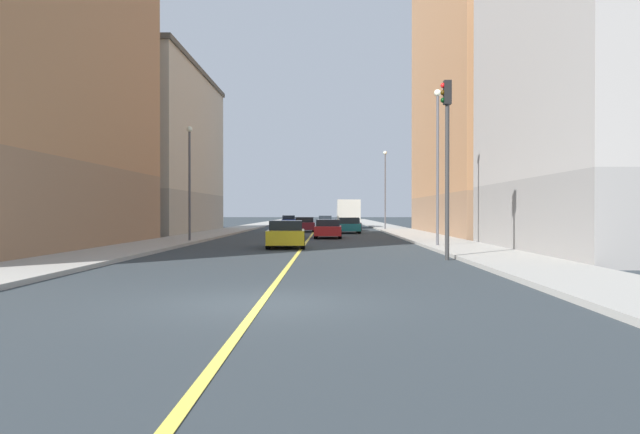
# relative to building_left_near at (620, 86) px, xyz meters

# --- Properties ---
(ground_plane) EXTENTS (400.00, 400.00, 0.00)m
(ground_plane) POSITION_rel_building_left_near_xyz_m (-14.26, -15.33, -7.39)
(ground_plane) COLOR #2D3439
(ground_plane) RESTS_ON ground
(sidewalk_left) EXTENTS (3.43, 168.00, 0.15)m
(sidewalk_left) POSITION_rel_building_left_near_xyz_m (-6.29, 33.67, -7.32)
(sidewalk_left) COLOR #9E9B93
(sidewalk_left) RESTS_ON ground
(sidewalk_right) EXTENTS (3.43, 168.00, 0.15)m
(sidewalk_right) POSITION_rel_building_left_near_xyz_m (-22.23, 33.67, -7.32)
(sidewalk_right) COLOR #9E9B93
(sidewalk_right) RESTS_ON ground
(lane_center_stripe) EXTENTS (0.16, 154.00, 0.01)m
(lane_center_stripe) POSITION_rel_building_left_near_xyz_m (-14.26, 33.67, -7.38)
(lane_center_stripe) COLOR #E5D14C
(lane_center_stripe) RESTS_ON ground
(building_left_near) EXTENTS (9.44, 16.60, 14.76)m
(building_left_near) POSITION_rel_building_left_near_xyz_m (0.00, 0.00, 0.00)
(building_left_near) COLOR gray
(building_left_near) RESTS_ON ground
(building_left_mid) EXTENTS (9.44, 25.26, 23.92)m
(building_left_mid) POSITION_rel_building_left_near_xyz_m (0.00, 22.34, 4.58)
(building_left_mid) COLOR #8F6B4F
(building_left_mid) RESTS_ON ground
(building_right_midblock) EXTENTS (9.44, 22.26, 14.19)m
(building_right_midblock) POSITION_rel_building_left_near_xyz_m (-28.52, 26.03, -0.29)
(building_right_midblock) COLOR #9D9688
(building_right_midblock) RESTS_ON ground
(traffic_light_left_near) EXTENTS (0.40, 0.32, 6.81)m
(traffic_light_left_near) POSITION_rel_building_left_near_xyz_m (-8.42, -4.09, -3.05)
(traffic_light_left_near) COLOR #2D2D2D
(traffic_light_left_near) RESTS_ON ground
(street_lamp_left_near) EXTENTS (0.36, 0.36, 7.86)m
(street_lamp_left_near) POSITION_rel_building_left_near_xyz_m (-7.41, 3.71, -2.53)
(street_lamp_left_near) COLOR #4C4C51
(street_lamp_left_near) RESTS_ON ground
(street_lamp_right_near) EXTENTS (0.36, 0.36, 6.74)m
(street_lamp_right_near) POSITION_rel_building_left_near_xyz_m (-21.11, 8.75, -3.13)
(street_lamp_right_near) COLOR #4C4C51
(street_lamp_right_near) RESTS_ON ground
(street_lamp_left_far) EXTENTS (0.36, 0.36, 7.63)m
(street_lamp_left_far) POSITION_rel_building_left_near_xyz_m (-7.41, 32.91, -2.66)
(street_lamp_left_far) COLOR #4C4C51
(street_lamp_left_far) RESTS_ON ground
(car_white) EXTENTS (1.98, 4.24, 1.33)m
(car_white) POSITION_rel_building_left_near_xyz_m (-13.38, 53.94, -6.74)
(car_white) COLOR white
(car_white) RESTS_ON ground
(car_yellow) EXTENTS (2.05, 4.24, 1.39)m
(car_yellow) POSITION_rel_building_left_near_xyz_m (-15.08, 3.78, -6.71)
(car_yellow) COLOR gold
(car_yellow) RESTS_ON ground
(car_blue) EXTENTS (1.94, 4.24, 1.38)m
(car_blue) POSITION_rel_building_left_near_xyz_m (-17.91, 49.68, -6.73)
(car_blue) COLOR #23389E
(car_blue) RESTS_ON ground
(car_maroon) EXTENTS (2.02, 4.28, 1.35)m
(car_maroon) POSITION_rel_building_left_near_xyz_m (-15.14, 29.13, -6.73)
(car_maroon) COLOR maroon
(car_maroon) RESTS_ON ground
(car_black) EXTENTS (1.99, 4.13, 1.21)m
(car_black) POSITION_rel_building_left_near_xyz_m (-10.71, 33.40, -6.79)
(car_black) COLOR black
(car_black) RESTS_ON ground
(car_teal) EXTENTS (1.98, 4.43, 1.35)m
(car_teal) POSITION_rel_building_left_near_xyz_m (-11.19, 25.66, -6.73)
(car_teal) COLOR #196670
(car_teal) RESTS_ON ground
(car_red) EXTENTS (1.91, 4.61, 1.30)m
(car_red) POSITION_rel_building_left_near_xyz_m (-12.95, 15.49, -6.75)
(car_red) COLOR red
(car_red) RESTS_ON ground
(box_truck) EXTENTS (2.57, 7.72, 3.17)m
(box_truck) POSITION_rel_building_left_near_xyz_m (-10.71, 42.45, -5.71)
(box_truck) COLOR beige
(box_truck) RESTS_ON ground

